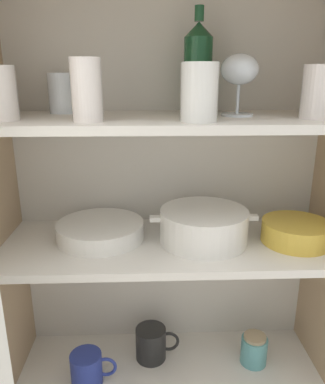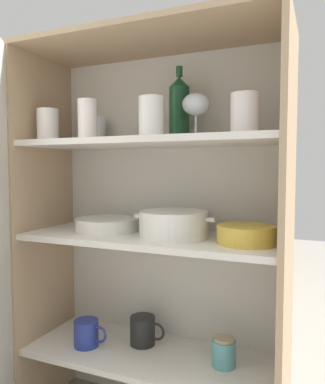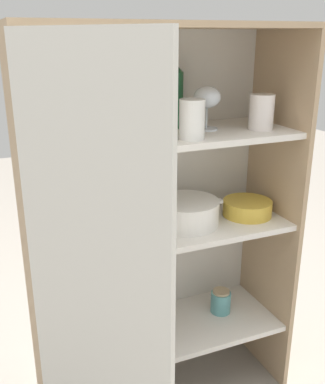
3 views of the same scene
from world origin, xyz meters
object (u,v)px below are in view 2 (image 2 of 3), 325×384
Objects in this scene: storage_jar at (224,352)px; plate_stack_white at (107,224)px; coffee_mug_primary at (143,330)px; wine_bottle at (179,108)px; mixing_bowl_large at (246,234)px; casserole_dish at (174,224)px.

plate_stack_white is at bearing 178.88° from storage_jar.
storage_jar is at bearing -5.98° from coffee_mug_primary.
coffee_mug_primary is at bearing -163.20° from wine_bottle.
plate_stack_white is 0.58m from storage_jar.
mixing_bowl_large is 0.40m from storage_jar.
storage_jar is at bearing 6.50° from casserole_dish.
wine_bottle reaches higher than coffee_mug_primary.
coffee_mug_primary is (-0.14, 0.05, -0.40)m from casserole_dish.
casserole_dish is (-0.24, 0.01, 0.01)m from mixing_bowl_large.
wine_bottle is at bearing 16.80° from coffee_mug_primary.
casserole_dish is at bearing -20.28° from coffee_mug_primary.
casserole_dish is at bearing -5.82° from plate_stack_white.
wine_bottle is 1.10× the size of plate_stack_white.
mixing_bowl_large is 1.31× the size of coffee_mug_primary.
casserole_dish is at bearing 176.78° from mixing_bowl_large.
casserole_dish reaches higher than coffee_mug_primary.
storage_jar is at bearing 155.77° from mixing_bowl_large.
mixing_bowl_large reaches higher than plate_stack_white.
wine_bottle is at bearing 99.65° from casserole_dish.
coffee_mug_primary is 0.30m from storage_jar.
wine_bottle is 2.70× the size of storage_jar.
storage_jar is (0.43, -0.01, -0.38)m from plate_stack_white.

